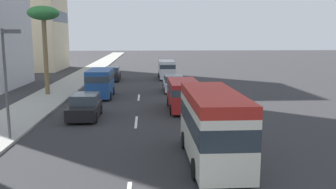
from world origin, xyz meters
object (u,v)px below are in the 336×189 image
(van_fifth, at_px, (100,81))
(street_lamp, at_px, (7,70))
(car_third, at_px, (173,84))
(car_fourth, at_px, (85,107))
(minibus_sixth, at_px, (213,124))
(van_seventh, at_px, (183,93))
(van_lead, at_px, (167,68))
(car_second, at_px, (112,74))
(palm_tree, at_px, (43,17))

(van_fifth, height_order, street_lamp, street_lamp)
(car_third, bearing_deg, car_fourth, 148.57)
(minibus_sixth, distance_m, van_seventh, 11.18)
(van_lead, height_order, car_third, van_lead)
(van_lead, relative_size, car_second, 1.15)
(van_lead, bearing_deg, street_lamp, 160.20)
(street_lamp, bearing_deg, van_fifth, -12.48)
(car_third, relative_size, palm_tree, 0.52)
(car_second, bearing_deg, van_seventh, 20.56)
(street_lamp, bearing_deg, van_lead, -19.80)
(van_lead, height_order, palm_tree, palm_tree)
(car_fourth, distance_m, van_seventh, 7.26)
(car_third, xyz_separation_m, car_fourth, (-11.20, 6.84, -0.01))
(van_fifth, bearing_deg, car_fourth, -0.18)
(car_third, relative_size, street_lamp, 0.74)
(van_lead, distance_m, car_fourth, 23.00)
(palm_tree, bearing_deg, van_seventh, -121.50)
(car_third, bearing_deg, minibus_sixth, -179.60)
(minibus_sixth, bearing_deg, street_lamp, 69.26)
(car_second, relative_size, van_fifth, 0.89)
(car_second, bearing_deg, car_third, 35.86)
(van_seventh, distance_m, palm_tree, 15.14)
(van_fifth, bearing_deg, van_seventh, 48.37)
(street_lamp, bearing_deg, car_fourth, -29.82)
(car_fourth, height_order, palm_tree, palm_tree)
(car_fourth, xyz_separation_m, palm_tree, (9.53, 5.01, 6.35))
(minibus_sixth, relative_size, palm_tree, 0.84)
(minibus_sixth, bearing_deg, van_lead, 0.33)
(van_fifth, bearing_deg, car_second, -179.67)
(car_third, relative_size, van_seventh, 0.80)
(van_seventh, bearing_deg, van_lead, 0.25)
(van_lead, distance_m, palm_tree, 18.10)
(car_second, distance_m, street_lamp, 26.23)
(van_fifth, bearing_deg, street_lamp, -12.48)
(van_fifth, relative_size, street_lamp, 0.88)
(van_lead, xyz_separation_m, minibus_sixth, (-30.90, -0.18, 0.36))
(van_lead, xyz_separation_m, van_fifth, (-13.63, 6.78, 0.09))
(van_fifth, relative_size, van_seventh, 0.95)
(palm_tree, bearing_deg, street_lamp, -172.07)
(car_second, distance_m, van_seventh, 19.76)
(van_lead, height_order, van_fifth, van_fifth)
(car_fourth, height_order, van_fifth, van_fifth)
(car_third, height_order, car_fourth, car_third)
(minibus_sixth, distance_m, street_lamp, 10.83)
(van_lead, distance_m, car_third, 10.78)
(car_fourth, relative_size, minibus_sixth, 0.63)
(minibus_sixth, height_order, street_lamp, street_lamp)
(van_seventh, bearing_deg, van_fifth, 48.37)
(van_seventh, relative_size, street_lamp, 0.92)
(minibus_sixth, distance_m, palm_tree, 22.68)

